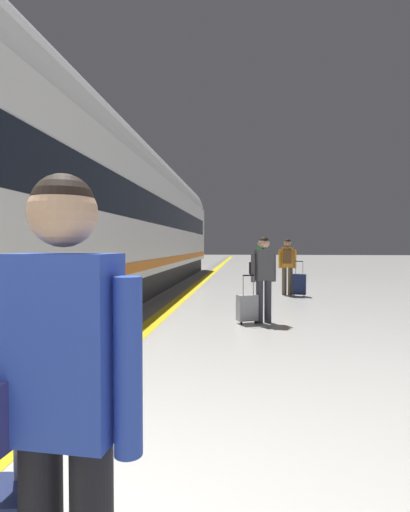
# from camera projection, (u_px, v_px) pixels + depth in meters

# --- Properties ---
(safety_line_strip) EXTENTS (0.36, 80.00, 0.01)m
(safety_line_strip) POSITION_uv_depth(u_px,v_px,m) (180.00, 299.00, 11.06)
(safety_line_strip) COLOR yellow
(safety_line_strip) RESTS_ON ground
(tactile_edge_band) EXTENTS (0.67, 80.00, 0.01)m
(tactile_edge_band) POSITION_uv_depth(u_px,v_px,m) (168.00, 299.00, 11.10)
(tactile_edge_band) COLOR slate
(tactile_edge_band) RESTS_ON ground
(high_speed_train) EXTENTS (2.94, 29.65, 4.97)m
(high_speed_train) POSITION_uv_depth(u_px,v_px,m) (94.00, 207.00, 10.43)
(high_speed_train) COLOR #38383D
(high_speed_train) RESTS_ON ground
(traveller_foreground) EXTENTS (0.56, 0.30, 1.75)m
(traveller_foreground) POSITION_uv_depth(u_px,v_px,m) (60.00, 395.00, 1.33)
(traveller_foreground) COLOR black
(traveller_foreground) RESTS_ON ground
(passenger_near) EXTENTS (0.49, 0.31, 1.67)m
(passenger_near) POSITION_uv_depth(u_px,v_px,m) (264.00, 273.00, 7.71)
(passenger_near) COLOR #383842
(passenger_near) RESTS_ON ground
(suitcase_near) EXTENTS (0.43, 0.35, 0.94)m
(suitcase_near) POSITION_uv_depth(u_px,v_px,m) (247.00, 308.00, 7.65)
(suitcase_near) COLOR #9E9EA3
(suitcase_near) RESTS_ON ground
(passenger_mid) EXTENTS (0.53, 0.36, 1.69)m
(passenger_mid) POSITION_uv_depth(u_px,v_px,m) (287.00, 262.00, 11.96)
(passenger_mid) COLOR brown
(passenger_mid) RESTS_ON ground
(suitcase_mid) EXTENTS (0.42, 0.31, 1.04)m
(suitcase_mid) POSITION_uv_depth(u_px,v_px,m) (299.00, 284.00, 11.69)
(suitcase_mid) COLOR #19234C
(suitcase_mid) RESTS_ON ground
(passenger_far) EXTENTS (0.50, 0.31, 1.69)m
(passenger_far) POSITION_uv_depth(u_px,v_px,m) (260.00, 255.00, 20.19)
(passenger_far) COLOR black
(passenger_far) RESTS_ON ground
(suitcase_far) EXTENTS (0.44, 0.39, 1.04)m
(suitcase_far) POSITION_uv_depth(u_px,v_px,m) (253.00, 268.00, 19.91)
(suitcase_far) COLOR black
(suitcase_far) RESTS_ON ground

